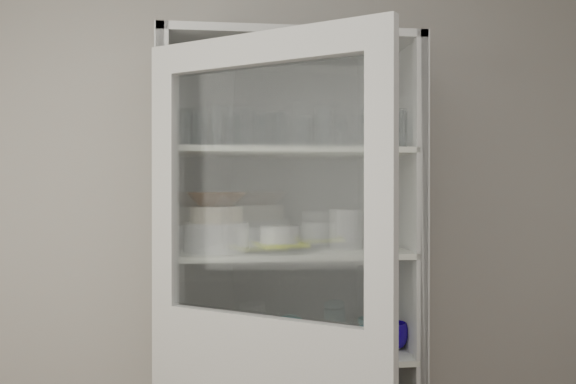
% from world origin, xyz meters
% --- Properties ---
extents(wall_back, '(3.60, 0.02, 2.60)m').
position_xyz_m(wall_back, '(0.00, 1.50, 1.30)').
color(wall_back, '#AAA8A1').
rests_on(wall_back, ground).
extents(pantry_cabinet, '(1.00, 0.45, 2.10)m').
position_xyz_m(pantry_cabinet, '(0.20, 1.34, 0.94)').
color(pantry_cabinet, beige).
rests_on(pantry_cabinet, floor).
extents(tumbler_0, '(0.09, 0.09, 0.15)m').
position_xyz_m(tumbler_0, '(-0.07, 1.16, 1.74)').
color(tumbler_0, silver).
rests_on(tumbler_0, shelf_glass).
extents(tumbler_1, '(0.10, 0.10, 0.15)m').
position_xyz_m(tumbler_1, '(-0.03, 1.15, 1.73)').
color(tumbler_1, silver).
rests_on(tumbler_1, shelf_glass).
extents(tumbler_2, '(0.09, 0.09, 0.15)m').
position_xyz_m(tumbler_2, '(0.02, 1.16, 1.73)').
color(tumbler_2, silver).
rests_on(tumbler_2, shelf_glass).
extents(tumbler_3, '(0.08, 0.08, 0.13)m').
position_xyz_m(tumbler_3, '(0.09, 1.17, 1.72)').
color(tumbler_3, silver).
rests_on(tumbler_3, shelf_glass).
extents(tumbler_4, '(0.10, 0.10, 0.15)m').
position_xyz_m(tumbler_4, '(0.32, 1.13, 1.74)').
color(tumbler_4, silver).
rests_on(tumbler_4, shelf_glass).
extents(tumbler_5, '(0.08, 0.08, 0.13)m').
position_xyz_m(tumbler_5, '(0.58, 1.12, 1.73)').
color(tumbler_5, silver).
rests_on(tumbler_5, shelf_glass).
extents(tumbler_6, '(0.09, 0.09, 0.15)m').
position_xyz_m(tumbler_6, '(0.61, 1.15, 1.74)').
color(tumbler_6, silver).
rests_on(tumbler_6, shelf_glass).
extents(tumbler_7, '(0.08, 0.08, 0.16)m').
position_xyz_m(tumbler_7, '(-0.15, 1.24, 1.74)').
color(tumbler_7, silver).
rests_on(tumbler_7, shelf_glass).
extents(tumbler_8, '(0.09, 0.09, 0.14)m').
position_xyz_m(tumbler_8, '(-0.19, 1.26, 1.73)').
color(tumbler_8, silver).
rests_on(tumbler_8, shelf_glass).
extents(tumbler_9, '(0.10, 0.10, 0.15)m').
position_xyz_m(tumbler_9, '(0.15, 1.26, 1.73)').
color(tumbler_9, silver).
rests_on(tumbler_9, shelf_glass).
extents(tumbler_10, '(0.09, 0.09, 0.14)m').
position_xyz_m(tumbler_10, '(0.18, 1.26, 1.73)').
color(tumbler_10, silver).
rests_on(tumbler_10, shelf_glass).
extents(tumbler_11, '(0.08, 0.08, 0.13)m').
position_xyz_m(tumbler_11, '(0.27, 1.27, 1.73)').
color(tumbler_11, silver).
rests_on(tumbler_11, shelf_glass).
extents(goblet_0, '(0.08, 0.08, 0.19)m').
position_xyz_m(goblet_0, '(-0.21, 1.37, 1.75)').
color(goblet_0, silver).
rests_on(goblet_0, shelf_glass).
extents(goblet_1, '(0.07, 0.07, 0.16)m').
position_xyz_m(goblet_1, '(0.12, 1.39, 1.74)').
color(goblet_1, silver).
rests_on(goblet_1, shelf_glass).
extents(goblet_2, '(0.07, 0.07, 0.15)m').
position_xyz_m(goblet_2, '(0.43, 1.34, 1.74)').
color(goblet_2, silver).
rests_on(goblet_2, shelf_glass).
extents(goblet_3, '(0.08, 0.08, 0.18)m').
position_xyz_m(goblet_3, '(0.55, 1.35, 1.75)').
color(goblet_3, silver).
rests_on(goblet_3, shelf_glass).
extents(plate_stack_front, '(0.25, 0.25, 0.11)m').
position_xyz_m(plate_stack_front, '(-0.08, 1.24, 1.32)').
color(plate_stack_front, white).
rests_on(plate_stack_front, shelf_plates).
extents(plate_stack_back, '(0.19, 0.19, 0.10)m').
position_xyz_m(plate_stack_back, '(-0.16, 1.41, 1.31)').
color(plate_stack_back, white).
rests_on(plate_stack_back, shelf_plates).
extents(cream_bowl, '(0.23, 0.23, 0.06)m').
position_xyz_m(cream_bowl, '(-0.08, 1.24, 1.40)').
color(cream_bowl, '#F4E4C8').
rests_on(cream_bowl, plate_stack_front).
extents(terracotta_bowl, '(0.24, 0.24, 0.06)m').
position_xyz_m(terracotta_bowl, '(-0.08, 1.24, 1.46)').
color(terracotta_bowl, '#50311A').
rests_on(terracotta_bowl, cream_bowl).
extents(glass_platter, '(0.41, 0.41, 0.02)m').
position_xyz_m(glass_platter, '(0.16, 1.24, 1.27)').
color(glass_platter, silver).
rests_on(glass_platter, shelf_plates).
extents(yellow_trivet, '(0.22, 0.22, 0.01)m').
position_xyz_m(yellow_trivet, '(0.16, 1.24, 1.29)').
color(yellow_trivet, '#FCFF3A').
rests_on(yellow_trivet, glass_platter).
extents(white_ramekin, '(0.18, 0.18, 0.07)m').
position_xyz_m(white_ramekin, '(0.16, 1.24, 1.33)').
color(white_ramekin, white).
rests_on(white_ramekin, yellow_trivet).
extents(grey_bowl_stack, '(0.14, 0.14, 0.16)m').
position_xyz_m(grey_bowl_stack, '(0.44, 1.29, 1.34)').
color(grey_bowl_stack, silver).
rests_on(grey_bowl_stack, shelf_plates).
extents(mug_blue, '(0.18, 0.18, 0.11)m').
position_xyz_m(mug_blue, '(0.61, 1.23, 0.92)').
color(mug_blue, '#0F0A78').
rests_on(mug_blue, shelf_mugs).
extents(mug_teal, '(0.15, 0.15, 0.11)m').
position_xyz_m(mug_teal, '(0.55, 1.32, 0.92)').
color(mug_teal, '#1A6676').
rests_on(mug_teal, shelf_mugs).
extents(mug_white, '(0.11, 0.11, 0.09)m').
position_xyz_m(mug_white, '(0.39, 1.18, 0.91)').
color(mug_white, white).
rests_on(mug_white, shelf_mugs).
extents(teal_jar, '(0.09, 0.09, 0.11)m').
position_xyz_m(teal_jar, '(0.21, 1.32, 0.92)').
color(teal_jar, '#1A6676').
rests_on(teal_jar, shelf_mugs).
extents(measuring_cups, '(0.10, 0.10, 0.04)m').
position_xyz_m(measuring_cups, '(-0.14, 1.23, 0.88)').
color(measuring_cups, silver).
rests_on(measuring_cups, shelf_mugs).
extents(white_canister, '(0.13, 0.13, 0.13)m').
position_xyz_m(white_canister, '(-0.14, 1.32, 0.92)').
color(white_canister, white).
rests_on(white_canister, shelf_mugs).
extents(tumbler_12, '(0.07, 0.07, 0.14)m').
position_xyz_m(tumbler_12, '(-0.14, 1.22, 1.73)').
color(tumbler_12, silver).
rests_on(tumbler_12, shelf_glass).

